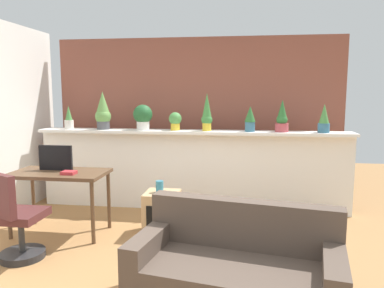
{
  "coord_description": "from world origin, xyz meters",
  "views": [
    {
      "loc": [
        0.72,
        -3.18,
        1.67
      ],
      "look_at": [
        0.15,
        0.99,
        1.09
      ],
      "focal_mm": 34.92,
      "sensor_mm": 36.0,
      "label": 1
    }
  ],
  "objects_px": {
    "potted_plant_1": "(103,112)",
    "book_on_desk": "(69,173)",
    "desk": "(60,179)",
    "office_chair": "(15,223)",
    "potted_plant_7": "(324,119)",
    "potted_plant_3": "(175,120)",
    "side_cube_shelf": "(162,213)",
    "tv_monitor": "(56,158)",
    "potted_plant_5": "(250,118)",
    "potted_plant_6": "(282,118)",
    "potted_plant_0": "(69,119)",
    "couch": "(236,274)",
    "potted_plant_4": "(207,113)",
    "potted_plant_2": "(143,116)",
    "vase_on_shelf": "(160,187)"
  },
  "relations": [
    {
      "from": "potted_plant_1",
      "to": "book_on_desk",
      "type": "bearing_deg",
      "value": -87.37
    },
    {
      "from": "desk",
      "to": "office_chair",
      "type": "relative_size",
      "value": 1.21
    },
    {
      "from": "potted_plant_7",
      "to": "office_chair",
      "type": "distance_m",
      "value": 3.87
    },
    {
      "from": "potted_plant_1",
      "to": "potted_plant_3",
      "type": "bearing_deg",
      "value": 0.69
    },
    {
      "from": "desk",
      "to": "side_cube_shelf",
      "type": "bearing_deg",
      "value": 7.77
    },
    {
      "from": "tv_monitor",
      "to": "book_on_desk",
      "type": "distance_m",
      "value": 0.35
    },
    {
      "from": "potted_plant_1",
      "to": "side_cube_shelf",
      "type": "height_order",
      "value": "potted_plant_1"
    },
    {
      "from": "potted_plant_5",
      "to": "side_cube_shelf",
      "type": "distance_m",
      "value": 1.75
    },
    {
      "from": "potted_plant_6",
      "to": "potted_plant_7",
      "type": "relative_size",
      "value": 1.14
    },
    {
      "from": "potted_plant_0",
      "to": "desk",
      "type": "height_order",
      "value": "potted_plant_0"
    },
    {
      "from": "desk",
      "to": "tv_monitor",
      "type": "distance_m",
      "value": 0.26
    },
    {
      "from": "potted_plant_1",
      "to": "potted_plant_6",
      "type": "bearing_deg",
      "value": -0.12
    },
    {
      "from": "book_on_desk",
      "to": "potted_plant_3",
      "type": "bearing_deg",
      "value": 51.47
    },
    {
      "from": "potted_plant_5",
      "to": "couch",
      "type": "height_order",
      "value": "potted_plant_5"
    },
    {
      "from": "potted_plant_4",
      "to": "tv_monitor",
      "type": "height_order",
      "value": "potted_plant_4"
    },
    {
      "from": "potted_plant_7",
      "to": "tv_monitor",
      "type": "xyz_separation_m",
      "value": [
        -3.26,
        -1.02,
        -0.42
      ]
    },
    {
      "from": "potted_plant_1",
      "to": "potted_plant_6",
      "type": "relative_size",
      "value": 1.25
    },
    {
      "from": "potted_plant_1",
      "to": "book_on_desk",
      "type": "height_order",
      "value": "potted_plant_1"
    },
    {
      "from": "tv_monitor",
      "to": "potted_plant_0",
      "type": "bearing_deg",
      "value": 106.88
    },
    {
      "from": "potted_plant_2",
      "to": "potted_plant_7",
      "type": "relative_size",
      "value": 0.94
    },
    {
      "from": "potted_plant_1",
      "to": "potted_plant_4",
      "type": "height_order",
      "value": "potted_plant_1"
    },
    {
      "from": "potted_plant_2",
      "to": "potted_plant_7",
      "type": "distance_m",
      "value": 2.48
    },
    {
      "from": "potted_plant_3",
      "to": "desk",
      "type": "xyz_separation_m",
      "value": [
        -1.17,
        -1.14,
        -0.61
      ]
    },
    {
      "from": "potted_plant_6",
      "to": "desk",
      "type": "bearing_deg",
      "value": -157.02
    },
    {
      "from": "potted_plant_4",
      "to": "office_chair",
      "type": "bearing_deg",
      "value": -132.67
    },
    {
      "from": "side_cube_shelf",
      "to": "couch",
      "type": "xyz_separation_m",
      "value": [
        0.91,
        -1.46,
        0.03
      ]
    },
    {
      "from": "potted_plant_4",
      "to": "couch",
      "type": "relative_size",
      "value": 0.31
    },
    {
      "from": "potted_plant_2",
      "to": "office_chair",
      "type": "height_order",
      "value": "potted_plant_2"
    },
    {
      "from": "potted_plant_1",
      "to": "potted_plant_3",
      "type": "relative_size",
      "value": 2.14
    },
    {
      "from": "potted_plant_0",
      "to": "office_chair",
      "type": "relative_size",
      "value": 0.37
    },
    {
      "from": "tv_monitor",
      "to": "vase_on_shelf",
      "type": "bearing_deg",
      "value": 4.08
    },
    {
      "from": "potted_plant_1",
      "to": "vase_on_shelf",
      "type": "bearing_deg",
      "value": -42.56
    },
    {
      "from": "potted_plant_4",
      "to": "potted_plant_7",
      "type": "relative_size",
      "value": 1.37
    },
    {
      "from": "potted_plant_0",
      "to": "potted_plant_1",
      "type": "bearing_deg",
      "value": 5.4
    },
    {
      "from": "desk",
      "to": "side_cube_shelf",
      "type": "height_order",
      "value": "desk"
    },
    {
      "from": "potted_plant_7",
      "to": "desk",
      "type": "height_order",
      "value": "potted_plant_7"
    },
    {
      "from": "office_chair",
      "to": "couch",
      "type": "bearing_deg",
      "value": -14.15
    },
    {
      "from": "desk",
      "to": "side_cube_shelf",
      "type": "distance_m",
      "value": 1.27
    },
    {
      "from": "potted_plant_1",
      "to": "potted_plant_5",
      "type": "xyz_separation_m",
      "value": [
        2.1,
        -0.03,
        -0.07
      ]
    },
    {
      "from": "potted_plant_2",
      "to": "potted_plant_1",
      "type": "bearing_deg",
      "value": -178.57
    },
    {
      "from": "tv_monitor",
      "to": "potted_plant_2",
      "type": "bearing_deg",
      "value": 53.53
    },
    {
      "from": "potted_plant_3",
      "to": "office_chair",
      "type": "distance_m",
      "value": 2.44
    },
    {
      "from": "couch",
      "to": "side_cube_shelf",
      "type": "bearing_deg",
      "value": 121.79
    },
    {
      "from": "potted_plant_1",
      "to": "side_cube_shelf",
      "type": "relative_size",
      "value": 1.09
    },
    {
      "from": "potted_plant_3",
      "to": "couch",
      "type": "xyz_separation_m",
      "value": [
        0.92,
        -2.44,
        -1.0
      ]
    },
    {
      "from": "potted_plant_2",
      "to": "side_cube_shelf",
      "type": "distance_m",
      "value": 1.54
    },
    {
      "from": "potted_plant_5",
      "to": "office_chair",
      "type": "height_order",
      "value": "potted_plant_5"
    },
    {
      "from": "desk",
      "to": "potted_plant_0",
      "type": "bearing_deg",
      "value": 109.48
    },
    {
      "from": "potted_plant_3",
      "to": "side_cube_shelf",
      "type": "relative_size",
      "value": 0.51
    },
    {
      "from": "potted_plant_3",
      "to": "couch",
      "type": "relative_size",
      "value": 0.15
    }
  ]
}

